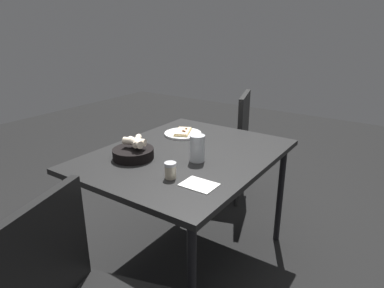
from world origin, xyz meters
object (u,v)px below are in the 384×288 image
at_px(dining_table, 186,163).
at_px(pizza_plate, 183,133).
at_px(beer_glass, 197,150).
at_px(pepper_shaker, 170,171).
at_px(chair_near, 229,138).
at_px(bread_basket, 134,151).

distance_m(dining_table, pizza_plate, 0.34).
relative_size(beer_glass, pepper_shaker, 1.82).
bearing_deg(chair_near, bread_basket, 91.10).
xyz_separation_m(pizza_plate, bread_basket, (-0.02, 0.48, 0.03)).
bearing_deg(pepper_shaker, dining_table, -67.23).
height_order(beer_glass, chair_near, chair_near).
relative_size(dining_table, bread_basket, 5.19).
bearing_deg(chair_near, pepper_shaker, 105.62).
xyz_separation_m(dining_table, beer_glass, (-0.12, 0.06, 0.12)).
bearing_deg(pizza_plate, dining_table, 128.56).
bearing_deg(pizza_plate, bread_basket, 92.04).
height_order(dining_table, bread_basket, bread_basket).
xyz_separation_m(pizza_plate, beer_glass, (-0.32, 0.32, 0.05)).
xyz_separation_m(dining_table, pizza_plate, (0.21, -0.26, 0.07)).
bearing_deg(pepper_shaker, bread_basket, -15.08).
relative_size(bread_basket, chair_near, 0.25).
bearing_deg(dining_table, pizza_plate, -51.44).
xyz_separation_m(dining_table, chair_near, (0.21, -0.91, -0.15)).
bearing_deg(dining_table, beer_glass, 153.40).
xyz_separation_m(dining_table, pepper_shaker, (-0.13, 0.31, 0.09)).
bearing_deg(beer_glass, dining_table, -26.60).
height_order(dining_table, pizza_plate, pizza_plate).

